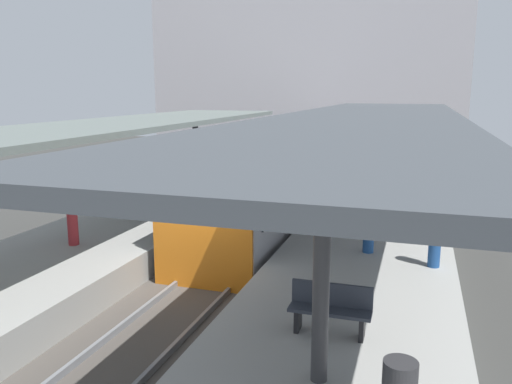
{
  "coord_description": "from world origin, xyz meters",
  "views": [
    {
      "loc": [
        4.99,
        -11.59,
        5.1
      ],
      "look_at": [
        -0.22,
        4.68,
        1.71
      ],
      "focal_mm": 35.96,
      "sensor_mm": 36.0,
      "label": 1
    }
  ],
  "objects_px": {
    "platform_bench": "(331,307)",
    "passenger_near_bench": "(369,218)",
    "commuter_train": "(282,179)",
    "platform_sign": "(391,174)",
    "passenger_far_end": "(436,230)",
    "passenger_mid_platform": "(72,212)"
  },
  "relations": [
    {
      "from": "platform_bench",
      "to": "passenger_near_bench",
      "type": "height_order",
      "value": "passenger_near_bench"
    },
    {
      "from": "passenger_mid_platform",
      "to": "passenger_far_end",
      "type": "height_order",
      "value": "passenger_mid_platform"
    },
    {
      "from": "platform_sign",
      "to": "passenger_mid_platform",
      "type": "xyz_separation_m",
      "value": [
        -8.0,
        -4.53,
        -0.72
      ]
    },
    {
      "from": "platform_bench",
      "to": "passenger_mid_platform",
      "type": "distance_m",
      "value": 8.09
    },
    {
      "from": "passenger_mid_platform",
      "to": "passenger_far_end",
      "type": "relative_size",
      "value": 1.01
    },
    {
      "from": "platform_bench",
      "to": "passenger_near_bench",
      "type": "distance_m",
      "value": 4.79
    },
    {
      "from": "platform_bench",
      "to": "platform_sign",
      "type": "bearing_deg",
      "value": 86.13
    },
    {
      "from": "platform_bench",
      "to": "passenger_near_bench",
      "type": "xyz_separation_m",
      "value": [
        0.17,
        4.76,
        0.45
      ]
    },
    {
      "from": "platform_bench",
      "to": "passenger_mid_platform",
      "type": "relative_size",
      "value": 0.81
    },
    {
      "from": "commuter_train",
      "to": "passenger_mid_platform",
      "type": "relative_size",
      "value": 8.95
    },
    {
      "from": "passenger_mid_platform",
      "to": "passenger_far_end",
      "type": "bearing_deg",
      "value": 6.82
    },
    {
      "from": "passenger_near_bench",
      "to": "commuter_train",
      "type": "bearing_deg",
      "value": 123.14
    },
    {
      "from": "platform_sign",
      "to": "passenger_near_bench",
      "type": "xyz_separation_m",
      "value": [
        -0.33,
        -2.77,
        -0.71
      ]
    },
    {
      "from": "platform_sign",
      "to": "passenger_mid_platform",
      "type": "bearing_deg",
      "value": -150.5
    },
    {
      "from": "platform_sign",
      "to": "passenger_far_end",
      "type": "xyz_separation_m",
      "value": [
        1.26,
        -3.42,
        -0.73
      ]
    },
    {
      "from": "passenger_far_end",
      "to": "commuter_train",
      "type": "bearing_deg",
      "value": 129.71
    },
    {
      "from": "platform_sign",
      "to": "passenger_near_bench",
      "type": "distance_m",
      "value": 2.88
    },
    {
      "from": "passenger_near_bench",
      "to": "platform_sign",
      "type": "bearing_deg",
      "value": 83.12
    },
    {
      "from": "passenger_mid_platform",
      "to": "passenger_far_end",
      "type": "distance_m",
      "value": 9.32
    },
    {
      "from": "commuter_train",
      "to": "passenger_near_bench",
      "type": "distance_m",
      "value": 7.1
    },
    {
      "from": "commuter_train",
      "to": "passenger_mid_platform",
      "type": "distance_m",
      "value": 8.58
    },
    {
      "from": "passenger_near_bench",
      "to": "passenger_far_end",
      "type": "relative_size",
      "value": 1.02
    }
  ]
}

